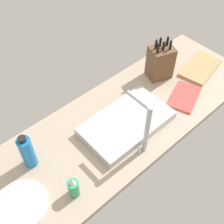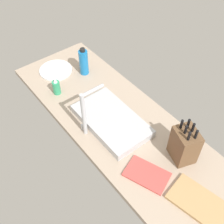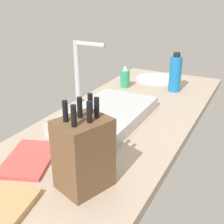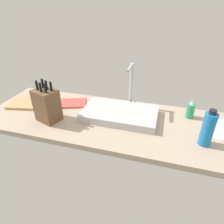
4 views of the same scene
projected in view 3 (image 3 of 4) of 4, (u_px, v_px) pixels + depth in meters
The scene contains 8 objects.
countertop_slab at pixel (114, 128), 123.21cm from camera, with size 173.11×58.84×3.50cm, color tan.
sink_basin at pixel (107, 114), 125.36cm from camera, with size 48.34×28.27×4.78cm, color #B7BABF.
faucet at pixel (80, 71), 128.52cm from camera, with size 5.50×15.04×31.51cm.
knife_block at pixel (84, 153), 80.49cm from camera, with size 16.76×15.21×26.26cm.
soap_bottle at pixel (125, 78), 165.38cm from camera, with size 5.19×5.19×12.39cm.
water_bottle at pixel (175, 73), 157.42cm from camera, with size 6.47×6.47×20.96cm.
dinner_plate at pixel (156, 79), 179.78cm from camera, with size 23.86×23.86×1.20cm, color white.
dish_towel at pixel (30, 159), 96.63cm from camera, with size 22.66×14.36×1.20cm, color #CC4C47.
Camera 3 is at (-98.83, -50.16, 55.97)cm, focal length 47.44 mm.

